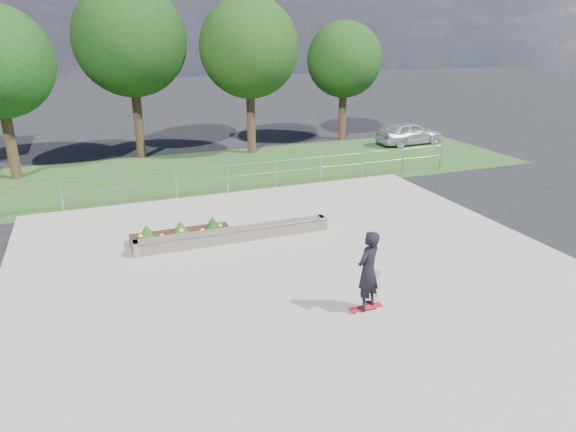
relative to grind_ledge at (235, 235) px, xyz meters
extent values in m
plane|color=black|center=(1.08, -2.68, -0.26)|extent=(120.00, 120.00, 0.00)
cube|color=#25471C|center=(1.08, 8.32, -0.25)|extent=(30.00, 8.00, 0.02)
cube|color=gray|center=(1.08, -2.68, -0.23)|extent=(15.00, 15.00, 0.06)
cylinder|color=#9B9EA4|center=(-4.92, 4.82, 0.34)|extent=(0.06, 0.06, 1.20)
cylinder|color=gray|center=(-2.92, 4.82, 0.34)|extent=(0.06, 0.06, 1.20)
cylinder|color=gray|center=(-0.92, 4.82, 0.34)|extent=(0.06, 0.06, 1.20)
cylinder|color=gray|center=(1.08, 4.82, 0.34)|extent=(0.06, 0.06, 1.20)
cylinder|color=gray|center=(3.08, 4.82, 0.34)|extent=(0.06, 0.06, 1.20)
cylinder|color=#95979D|center=(5.08, 4.82, 0.34)|extent=(0.06, 0.06, 1.20)
cylinder|color=#919599|center=(7.08, 4.82, 0.34)|extent=(0.06, 0.06, 1.20)
cylinder|color=gray|center=(9.08, 4.82, 0.34)|extent=(0.06, 0.06, 1.20)
cylinder|color=gray|center=(11.08, 4.82, 0.34)|extent=(0.06, 0.06, 1.20)
cylinder|color=gray|center=(1.08, 4.82, 0.89)|extent=(20.00, 0.04, 0.04)
cylinder|color=gray|center=(1.08, 4.82, 0.44)|extent=(20.00, 0.04, 0.04)
cylinder|color=#342414|center=(-6.92, 10.32, 1.20)|extent=(0.44, 0.44, 2.93)
cylinder|color=black|center=(-1.42, 12.32, 1.42)|extent=(0.44, 0.44, 3.38)
sphere|color=black|center=(-1.42, 12.32, 5.36)|extent=(5.25, 5.25, 5.25)
cylinder|color=#341F15|center=(4.08, 11.32, 1.31)|extent=(0.44, 0.44, 3.15)
sphere|color=black|center=(4.08, 11.32, 4.99)|extent=(4.90, 4.90, 4.90)
cylinder|color=#342014|center=(10.08, 12.82, 1.09)|extent=(0.44, 0.44, 2.70)
sphere|color=black|center=(10.08, 12.82, 4.24)|extent=(4.20, 4.20, 4.20)
cube|color=brown|center=(0.00, 0.00, 0.00)|extent=(6.00, 0.40, 0.40)
cylinder|color=gray|center=(0.00, -0.20, 0.20)|extent=(6.00, 0.06, 0.06)
cube|color=#695C4D|center=(-2.90, 0.00, 0.00)|extent=(0.15, 0.42, 0.40)
cube|color=brown|center=(2.90, 0.00, 0.00)|extent=(0.15, 0.42, 0.40)
cube|color=black|center=(-1.50, 0.47, -0.08)|extent=(3.00, 1.20, 0.25)
sphere|color=yellow|center=(-2.70, 0.57, 0.13)|extent=(0.14, 0.14, 0.14)
sphere|color=yellow|center=(-2.10, 0.37, 0.13)|extent=(0.14, 0.14, 0.14)
sphere|color=yellow|center=(-1.50, 0.57, 0.13)|extent=(0.14, 0.14, 0.14)
sphere|color=gold|center=(-0.90, 0.37, 0.13)|extent=(0.14, 0.14, 0.14)
sphere|color=yellow|center=(-0.30, 0.57, 0.13)|extent=(0.14, 0.14, 0.14)
cone|color=#174614|center=(-2.50, 0.72, 0.23)|extent=(0.44, 0.44, 0.36)
cone|color=#1F4C15|center=(-1.50, 0.72, 0.23)|extent=(0.44, 0.44, 0.36)
cone|color=#123F12|center=(-0.50, 0.72, 0.23)|extent=(0.44, 0.44, 0.36)
cylinder|color=white|center=(1.44, -5.12, -0.18)|extent=(0.05, 0.03, 0.05)
cylinder|color=silver|center=(1.44, -4.94, -0.18)|extent=(0.05, 0.03, 0.05)
cylinder|color=white|center=(1.96, -5.12, -0.18)|extent=(0.05, 0.03, 0.05)
cylinder|color=silver|center=(1.96, -4.94, -0.18)|extent=(0.05, 0.03, 0.05)
cylinder|color=#939398|center=(1.44, -5.03, -0.15)|extent=(0.02, 0.18, 0.02)
cylinder|color=#949499|center=(1.96, -5.03, -0.15)|extent=(0.02, 0.18, 0.02)
cube|color=red|center=(1.70, -5.03, -0.13)|extent=(0.80, 0.21, 0.02)
imported|color=black|center=(1.70, -5.03, 0.81)|extent=(0.81, 0.72, 1.86)
imported|color=silver|center=(12.92, 10.12, 0.38)|extent=(3.88, 1.74, 1.29)
camera|label=1|loc=(-3.69, -14.01, 5.88)|focal=32.00mm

